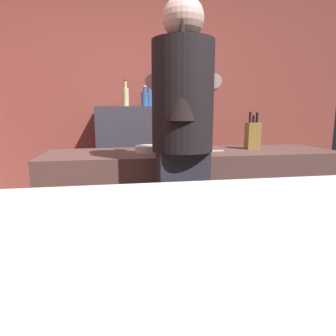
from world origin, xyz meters
TOP-DOWN VIEW (x-y plane):
  - wall_back at (0.00, 2.20)m, footprint 5.20×0.10m
  - prep_counter at (0.35, 0.79)m, footprint 2.10×0.60m
  - back_shelf at (0.02, 1.92)m, footprint 0.83×0.36m
  - bartender at (0.16, 0.34)m, footprint 0.49×0.55m
  - knife_block at (0.83, 0.83)m, footprint 0.10×0.08m
  - mixing_bowl at (0.02, 0.76)m, footprint 0.18×0.18m
  - chefs_knife at (0.45, 0.74)m, footprint 0.24×0.05m
  - bottle_olive_oil at (-0.09, 1.82)m, footprint 0.06×0.06m
  - bottle_hot_sauce at (0.17, 1.98)m, footprint 0.08×0.08m
  - bottle_vinegar at (0.29, 1.94)m, footprint 0.06×0.06m
  - bottle_soy at (0.11, 1.87)m, footprint 0.07×0.07m

SIDE VIEW (x-z plane):
  - prep_counter at x=0.35m, z-range 0.00..0.89m
  - back_shelf at x=0.02m, z-range 0.00..1.22m
  - chefs_knife at x=0.45m, z-range 0.89..0.89m
  - mixing_bowl at x=0.02m, z-range 0.89..0.94m
  - knife_block at x=0.83m, z-range 0.85..1.13m
  - bartender at x=0.16m, z-range 0.14..1.90m
  - bottle_vinegar at x=0.29m, z-range 1.20..1.40m
  - bottle_soy at x=0.11m, z-range 1.20..1.41m
  - bottle_hot_sauce at x=0.17m, z-range 1.20..1.43m
  - bottle_olive_oil at x=-0.09m, z-range 1.20..1.46m
  - wall_back at x=0.00m, z-range 0.00..2.70m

